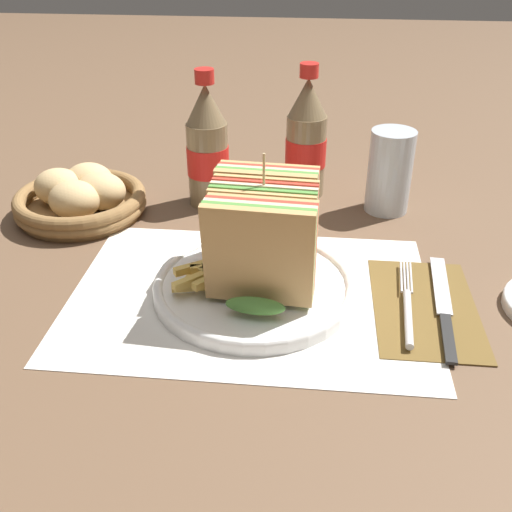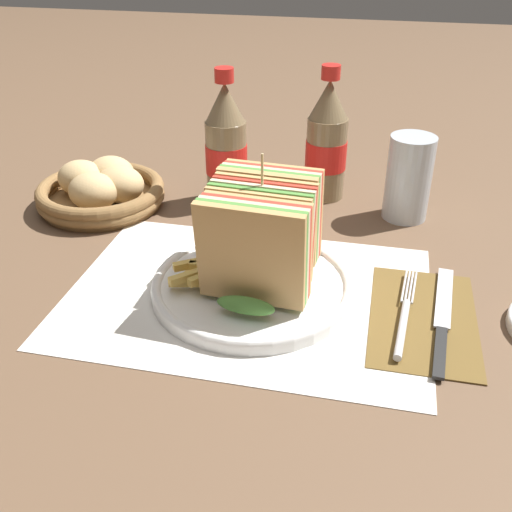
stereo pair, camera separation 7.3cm
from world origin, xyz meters
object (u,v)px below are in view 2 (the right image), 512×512
plate_main (252,285)px  club_sandwich (262,234)px  coke_bottle_far (327,143)px  bread_basket (101,190)px  glass_near (408,183)px  fork (404,319)px  coke_bottle_near (226,147)px  knife (443,319)px

plate_main → club_sandwich: size_ratio=1.41×
coke_bottle_far → bread_basket: (-0.33, -0.11, -0.06)m
club_sandwich → glass_near: bearing=55.2°
fork → coke_bottle_near: size_ratio=0.84×
coke_bottle_near → bread_basket: size_ratio=1.06×
fork → bread_basket: bearing=160.0°
coke_bottle_near → coke_bottle_far: size_ratio=1.00×
bread_basket → knife: bearing=-21.7°
plate_main → glass_near: size_ratio=1.94×
club_sandwich → coke_bottle_far: bearing=82.0°
club_sandwich → coke_bottle_near: 0.26m
plate_main → club_sandwich: bearing=32.4°
fork → knife: bearing=23.1°
coke_bottle_far → club_sandwich: bearing=-98.0°
fork → knife: size_ratio=0.82×
glass_near → coke_bottle_near: bearing=-179.8°
club_sandwich → knife: club_sandwich is taller
plate_main → bread_basket: size_ratio=1.25×
club_sandwich → bread_basket: size_ratio=0.88×
plate_main → club_sandwich: club_sandwich is taller
glass_near → knife: bearing=-80.4°
club_sandwich → glass_near: 0.30m
fork → glass_near: size_ratio=1.38×
coke_bottle_near → bread_basket: bearing=-161.9°
plate_main → fork: (0.18, -0.03, -0.00)m
glass_near → bread_basket: glass_near is taller
knife → coke_bottle_far: 0.37m
club_sandwich → bread_basket: club_sandwich is taller
fork → knife: (0.04, 0.01, -0.00)m
fork → glass_near: bearing=95.3°
plate_main → coke_bottle_near: coke_bottle_near is taller
club_sandwich → coke_bottle_far: size_ratio=0.84×
coke_bottle_near → bread_basket: 0.21m
knife → glass_near: size_ratio=1.69×
club_sandwich → coke_bottle_far: (0.04, 0.29, 0.01)m
coke_bottle_near → glass_near: coke_bottle_near is taller
glass_near → club_sandwich: bearing=-124.8°
glass_near → bread_basket: bearing=-172.4°
fork → coke_bottle_far: 0.36m
knife → club_sandwich: bearing=179.4°
fork → bread_basket: (-0.46, 0.22, 0.02)m
plate_main → glass_near: (0.18, 0.25, 0.04)m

